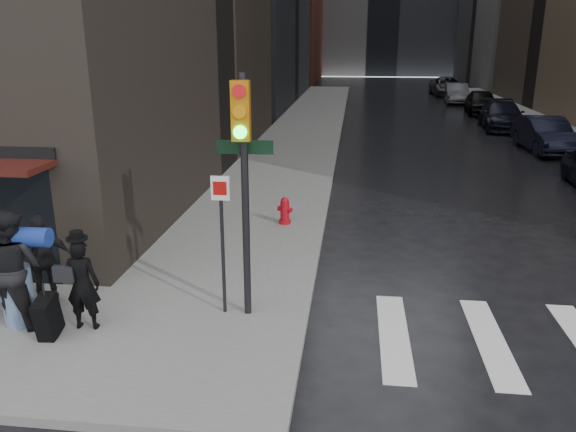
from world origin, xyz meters
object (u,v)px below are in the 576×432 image
object	(u,v)px
man_greycoat	(44,259)
parked_car_6	(448,86)
man_jeans	(14,268)
parked_car_3	(502,115)
fire_hydrant	(285,212)
parked_car_4	(481,102)
parked_car_5	(456,93)
parked_car_2	(545,135)
traffic_light	(241,166)
man_overcoat	(75,290)

from	to	relation	value
man_greycoat	parked_car_6	bearing A→B (deg)	-135.13
man_jeans	parked_car_3	xyz separation A→B (m)	(13.82, 24.77, -0.41)
fire_hydrant	parked_car_4	world-z (taller)	parked_car_4
parked_car_5	parked_car_6	xyz separation A→B (m)	(0.32, 6.71, 0.03)
parked_car_4	parked_car_6	bearing A→B (deg)	96.31
parked_car_2	parked_car_4	distance (m)	13.42
man_jeans	parked_car_6	bearing A→B (deg)	-97.72
man_greycoat	parked_car_6	size ratio (longest dim) A/B	0.29
man_greycoat	traffic_light	size ratio (longest dim) A/B	0.40
parked_car_2	parked_car_6	size ratio (longest dim) A/B	0.80
parked_car_3	parked_car_5	distance (m)	13.42
man_jeans	man_greycoat	world-z (taller)	man_jeans
man_greycoat	fire_hydrant	size ratio (longest dim) A/B	2.36
man_greycoat	fire_hydrant	world-z (taller)	man_greycoat
fire_hydrant	parked_car_3	size ratio (longest dim) A/B	0.14
man_overcoat	traffic_light	xyz separation A→B (m)	(2.69, 0.84, 1.97)
man_overcoat	man_jeans	bearing A→B (deg)	-10.19
parked_car_2	man_greycoat	bearing A→B (deg)	-131.97
traffic_light	parked_car_4	bearing A→B (deg)	70.09
fire_hydrant	man_greycoat	bearing A→B (deg)	-126.45
man_jeans	parked_car_6	world-z (taller)	man_jeans
parked_car_2	parked_car_3	distance (m)	6.71
man_overcoat	parked_car_3	world-z (taller)	man_overcoat
parked_car_4	parked_car_5	size ratio (longest dim) A/B	1.01
man_overcoat	man_greycoat	bearing A→B (deg)	-46.06
man_jeans	parked_car_5	xyz separation A→B (m)	(13.51, 38.18, -0.40)
man_jeans	parked_car_2	bearing A→B (deg)	-118.55
parked_car_2	parked_car_3	bearing A→B (deg)	89.47
fire_hydrant	parked_car_4	size ratio (longest dim) A/B	0.15
parked_car_6	parked_car_3	bearing A→B (deg)	-90.71
parked_car_3	parked_car_5	bearing A→B (deg)	95.85
man_greycoat	man_overcoat	bearing A→B (deg)	110.86
parked_car_2	parked_car_5	world-z (taller)	parked_car_5
fire_hydrant	parked_car_6	world-z (taller)	parked_car_6
parked_car_6	fire_hydrant	bearing A→B (deg)	-105.06
parked_car_4	parked_car_6	distance (m)	13.42
man_jeans	parked_car_4	bearing A→B (deg)	-104.64
parked_car_5	parked_car_6	size ratio (longest dim) A/B	0.81
parked_car_3	parked_car_5	size ratio (longest dim) A/B	1.11
parked_car_6	traffic_light	bearing A→B (deg)	-103.48
parked_car_2	parked_car_6	bearing A→B (deg)	87.75
parked_car_3	parked_car_5	xyz separation A→B (m)	(-0.31, 13.42, 0.01)
man_jeans	parked_car_2	xyz separation A→B (m)	(14.08, 18.06, -0.40)
man_jeans	fire_hydrant	xyz separation A→B (m)	(3.85, 5.99, -0.70)
man_greycoat	traffic_light	distance (m)	4.19
man_jeans	traffic_light	distance (m)	4.21
man_greycoat	parked_car_3	size ratio (longest dim) A/B	0.32
traffic_light	parked_car_3	distance (m)	26.12
traffic_light	parked_car_4	size ratio (longest dim) A/B	0.88
parked_car_3	parked_car_4	bearing A→B (deg)	92.62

